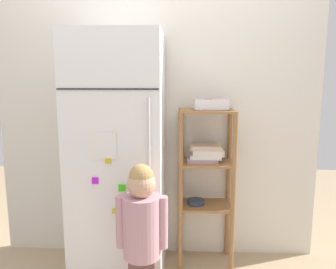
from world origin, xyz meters
TOP-DOWN VIEW (x-y plane):
  - kitchen_wall_back at (0.00, 0.36)m, footprint 2.58×0.03m
  - refrigerator at (-0.25, 0.02)m, footprint 0.64×0.65m
  - child_standing at (-0.03, -0.44)m, footprint 0.31×0.23m
  - pantry_shelf_unit at (0.38, 0.18)m, footprint 0.42×0.30m
  - fruit_bin at (0.42, 0.20)m, footprint 0.25×0.18m

SIDE VIEW (x-z plane):
  - child_standing at x=-0.03m, z-range 0.10..1.07m
  - pantry_shelf_unit at x=0.38m, z-range 0.15..1.38m
  - refrigerator at x=-0.25m, z-range 0.00..1.77m
  - kitchen_wall_back at x=0.00m, z-range 0.00..2.27m
  - fruit_bin at x=0.42m, z-range 1.22..1.30m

